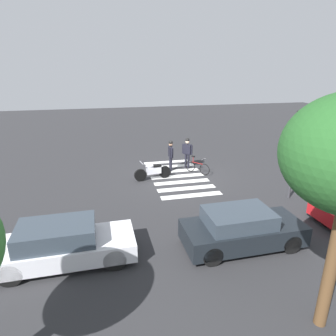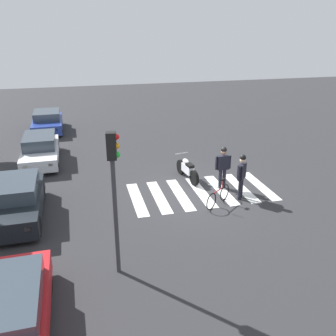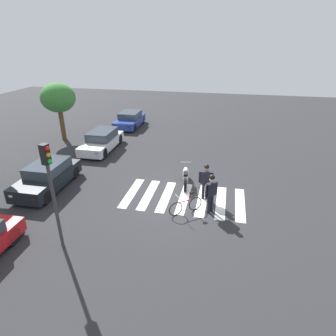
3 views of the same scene
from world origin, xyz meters
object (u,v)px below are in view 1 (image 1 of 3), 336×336
Objects in this scene: officer_on_foot at (171,153)px; officer_by_motorcycle at (187,150)px; car_white_van at (63,244)px; traffic_light_pole at (296,141)px; leaning_bicycle at (197,167)px; car_black_suv at (242,229)px; police_motorcycle at (153,171)px.

officer_by_motorcycle is (-1.11, -0.33, 0.01)m from officer_on_foot.
officer_by_motorcycle is 0.43× the size of car_white_van.
leaning_bicycle is at bearing -53.11° from traffic_light_pole.
officer_on_foot is 0.45× the size of traffic_light_pole.
car_white_van is 1.06× the size of traffic_light_pole.
car_black_suv is at bearing 38.24° from traffic_light_pole.
officer_on_foot is 0.43× the size of car_white_van.
traffic_light_pole reaches higher than car_white_van.
officer_on_foot is (-1.27, -1.16, 0.62)m from police_motorcycle.
police_motorcycle reaches higher than leaning_bicycle.
police_motorcycle is at bearing -75.15° from car_black_suv.
officer_on_foot is (1.41, -0.73, 0.71)m from leaning_bicycle.
traffic_light_pole is at bearing -164.48° from car_white_van.
police_motorcycle is 1.83m from officer_on_foot.
officer_by_motorcycle reaches higher than police_motorcycle.
leaning_bicycle is 5.80m from traffic_light_pole.
officer_on_foot is 0.45× the size of car_black_suv.
traffic_light_pole is at bearing -141.76° from car_black_suv.
police_motorcycle is 7.68m from car_white_van.
car_black_suv is 1.01× the size of traffic_light_pole.
officer_by_motorcycle is 0.46× the size of traffic_light_pole.
police_motorcycle is at bearing -121.54° from car_white_van.
officer_on_foot is 8.15m from car_black_suv.
leaning_bicycle is at bearing -170.99° from police_motorcycle.
officer_on_foot reaches higher than car_black_suv.
police_motorcycle is 7.34m from traffic_light_pole.
officer_by_motorcycle is at bearing -74.28° from leaning_bicycle.
leaning_bicycle is at bearing -96.45° from car_black_suv.
car_white_van is (5.86, -0.42, -0.01)m from car_black_suv.
car_white_van is at bearing 55.52° from officer_on_foot.
officer_by_motorcycle is 10.28m from car_white_van.
car_black_suv is 0.95× the size of car_white_van.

